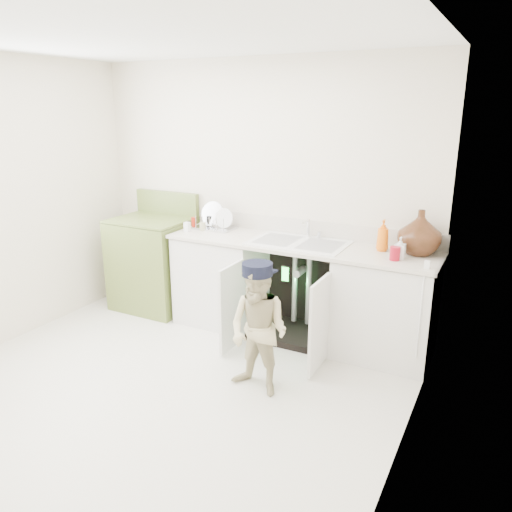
% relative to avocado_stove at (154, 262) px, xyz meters
% --- Properties ---
extents(ground, '(3.50, 3.50, 0.00)m').
position_rel_avocado_stove_xyz_m(ground, '(1.08, -1.18, -0.49)').
color(ground, '#BEB4A7').
rests_on(ground, ground).
extents(room_shell, '(6.00, 5.50, 1.26)m').
position_rel_avocado_stove_xyz_m(room_shell, '(1.08, -1.18, 0.76)').
color(room_shell, silver).
rests_on(room_shell, ground).
extents(counter_run, '(2.44, 1.02, 1.27)m').
position_rel_avocado_stove_xyz_m(counter_run, '(1.67, 0.03, -0.01)').
color(counter_run, silver).
rests_on(counter_run, ground).
extents(avocado_stove, '(0.77, 0.65, 1.20)m').
position_rel_avocado_stove_xyz_m(avocado_stove, '(0.00, 0.00, 0.00)').
color(avocado_stove, olive).
rests_on(avocado_stove, ground).
extents(repair_worker, '(0.53, 0.88, 1.00)m').
position_rel_avocado_stove_xyz_m(repair_worker, '(1.74, -0.98, 0.01)').
color(repair_worker, beige).
rests_on(repair_worker, ground).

